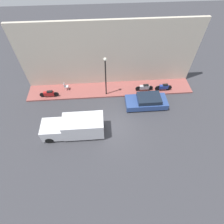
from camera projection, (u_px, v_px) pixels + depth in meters
ground_plane at (114, 127)px, 16.31m from camera, size 60.00×60.00×0.00m
sidewalk at (111, 89)px, 19.39m from camera, size 2.29×17.85×0.16m
building_facade at (109, 56)px, 17.54m from camera, size 0.30×17.85×7.02m
parked_car at (147, 101)px, 17.55m from camera, size 1.83×4.14×1.26m
delivery_van at (74, 127)px, 15.13m from camera, size 1.83×5.33×1.95m
scooter_silver at (144, 87)px, 18.85m from camera, size 0.30×1.91×0.80m
motorcycle_red at (49, 94)px, 18.27m from camera, size 0.30×1.98×0.77m
motorcycle_blue at (164, 87)px, 18.86m from camera, size 0.30×1.84×0.83m
streetlamp at (106, 73)px, 16.64m from camera, size 0.31×0.31×4.48m
cafe_chair at (66, 86)px, 18.88m from camera, size 0.40×0.40×0.89m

